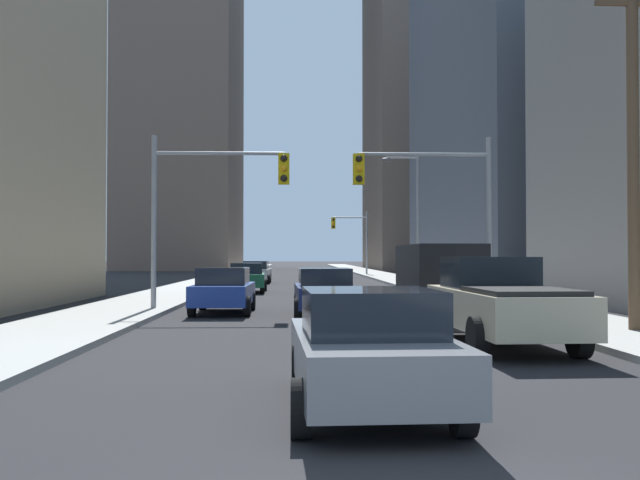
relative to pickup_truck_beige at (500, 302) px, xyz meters
name	(u,v)px	position (x,y,z in m)	size (l,w,h in m)	color
sidewalk_left	(217,279)	(-10.25, 39.25, -0.86)	(3.41, 160.00, 0.15)	#9E9E99
sidewalk_right	(396,279)	(3.42, 39.25, -0.86)	(3.41, 160.00, 0.15)	#9E9E99
pickup_truck_beige	(500,302)	(0.00, 0.00, 0.00)	(2.20, 5.46, 1.90)	#C6B793
cargo_van_black	(438,276)	(0.14, 7.22, 0.35)	(2.16, 5.24, 2.26)	black
sedan_grey	(369,349)	(-3.44, -6.16, -0.16)	(1.96, 4.27, 1.52)	slate
sedan_blue	(224,290)	(-6.74, 8.72, -0.16)	(1.95, 4.23, 1.52)	navy
sedan_navy	(325,292)	(-3.42, 7.57, -0.16)	(1.95, 4.25, 1.52)	#141E4C
sedan_green	(247,277)	(-6.84, 21.76, -0.16)	(1.96, 4.27, 1.52)	#195938
sedan_silver	(256,272)	(-6.98, 33.19, -0.16)	(1.95, 4.26, 1.52)	#B7BABF
traffic_signal_near_left	(214,192)	(-7.12, 9.17, 3.15)	(4.68, 0.44, 6.00)	gray
traffic_signal_near_right	(429,192)	(0.24, 9.17, 3.16)	(4.78, 0.44, 6.00)	gray
traffic_signal_far_right	(351,232)	(0.90, 50.77, 3.09)	(3.38, 0.44, 6.00)	gray
utility_pole_right	(633,129)	(3.76, 1.73, 4.05)	(2.20, 0.28, 9.42)	brown
street_lamp_right	(412,208)	(2.10, 23.89, 3.57)	(2.10, 0.32, 7.50)	gray
building_left_far_tower	(185,23)	(-19.24, 81.08, 32.32)	(14.12, 24.95, 66.51)	#66564C
building_right_mid_block	(578,86)	(16.46, 36.17, 13.44)	(20.33, 28.56, 28.74)	#4C515B
building_right_far_highrise	(462,99)	(17.94, 78.40, 21.74)	(24.41, 23.90, 45.34)	#66564C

